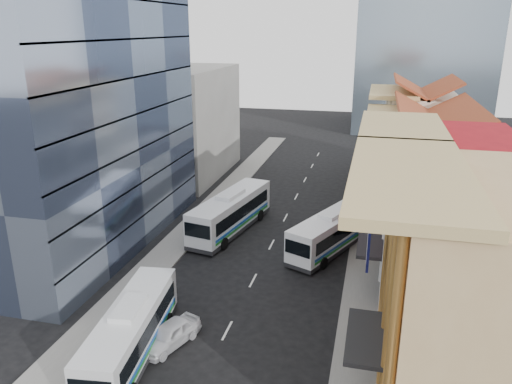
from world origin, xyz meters
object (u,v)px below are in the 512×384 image
(bus_left_far, at_px, (231,212))
(bus_right, at_px, (333,230))
(bus_left_near, at_px, (131,331))
(sedan_left, at_px, (170,334))
(shophouse_tan, at_px, (476,299))
(office_tower, at_px, (68,76))

(bus_left_far, distance_m, bus_right, 10.14)
(bus_left_near, relative_size, sedan_left, 2.47)
(shophouse_tan, bearing_deg, bus_right, 116.40)
(bus_left_near, height_order, bus_left_far, bus_left_far)
(shophouse_tan, height_order, office_tower, office_tower)
(shophouse_tan, height_order, bus_left_near, shophouse_tan)
(office_tower, xyz_separation_m, bus_right, (22.44, 3.23, -13.16))
(bus_left_near, height_order, sedan_left, bus_left_near)
(shophouse_tan, height_order, bus_right, shophouse_tan)
(bus_right, height_order, sedan_left, bus_right)
(shophouse_tan, bearing_deg, bus_left_near, -177.26)
(office_tower, xyz_separation_m, sedan_left, (14.00, -13.30, -14.24))
(bus_left_far, bearing_deg, office_tower, -146.14)
(bus_left_near, xyz_separation_m, bus_right, (10.19, 18.13, 0.07))
(bus_left_near, bearing_deg, office_tower, 122.70)
(sedan_left, bearing_deg, shophouse_tan, 18.53)
(sedan_left, bearing_deg, bus_left_far, 115.49)
(shophouse_tan, height_order, sedan_left, shophouse_tan)
(sedan_left, bearing_deg, office_tower, 157.32)
(office_tower, distance_m, bus_left_far, 18.78)
(shophouse_tan, relative_size, office_tower, 0.47)
(bus_right, bearing_deg, sedan_left, -93.26)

